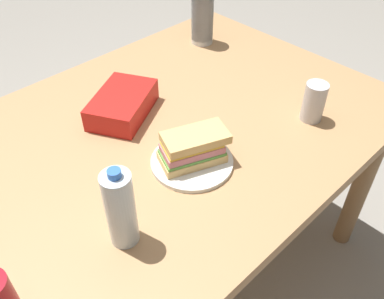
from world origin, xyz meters
TOP-DOWN VIEW (x-y plane):
  - ground_plane at (0.00, 0.00)m, footprint 8.00×8.00m
  - dining_table at (0.00, 0.00)m, footprint 1.43×0.99m
  - paper_plate at (-0.04, -0.17)m, footprint 0.22×0.22m
  - sandwich at (-0.03, -0.17)m, footprint 0.20×0.15m
  - chip_bag at (-0.04, 0.14)m, footprint 0.27×0.24m
  - water_bottle_tall at (-0.32, -0.24)m, footprint 0.06×0.06m
  - plastic_cup_stack at (0.47, 0.31)m, footprint 0.08×0.08m
  - soda_can_silver at (0.36, -0.28)m, footprint 0.07×0.07m

SIDE VIEW (x-z plane):
  - ground_plane at x=0.00m, z-range 0.00..0.00m
  - dining_table at x=0.00m, z-range 0.27..1.00m
  - paper_plate at x=-0.04m, z-range 0.73..0.74m
  - chip_bag at x=-0.04m, z-range 0.73..0.80m
  - sandwich at x=-0.03m, z-range 0.74..0.82m
  - soda_can_silver at x=0.36m, z-range 0.73..0.85m
  - water_bottle_tall at x=-0.32m, z-range 0.72..0.93m
  - plastic_cup_stack at x=0.47m, z-range 0.73..0.93m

